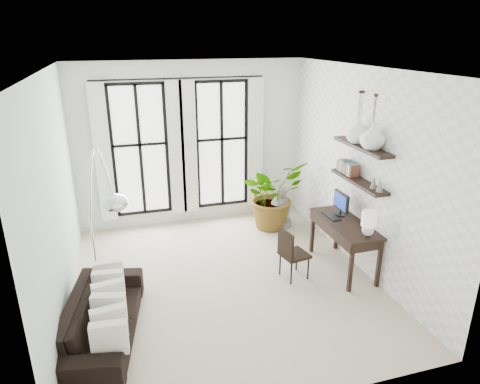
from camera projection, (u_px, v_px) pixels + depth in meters
name	position (u px, v px, depth m)	size (l,w,h in m)	color
floor	(225.00, 281.00, 6.70)	(5.00, 5.00, 0.00)	#BCB095
ceiling	(222.00, 69.00, 5.59)	(5.00, 5.00, 0.00)	white
wall_left	(55.00, 201.00, 5.55)	(5.00, 5.00, 0.00)	silver
wall_right	(361.00, 171.00, 6.75)	(5.00, 5.00, 0.00)	white
wall_back	(192.00, 144.00, 8.40)	(4.50, 4.50, 0.00)	white
windows	(182.00, 148.00, 8.29)	(3.26, 0.13, 2.65)	white
wall_shelves	(359.00, 167.00, 6.55)	(0.25, 1.30, 0.60)	black
sofa	(102.00, 318.00, 5.35)	(2.02, 0.79, 0.59)	black
throw_pillows	(109.00, 303.00, 5.31)	(0.40, 1.52, 0.40)	white
plant	(272.00, 195.00, 8.39)	(1.22, 1.05, 1.35)	#2D7228
desk	(346.00, 227.00, 6.76)	(0.59, 1.40, 1.22)	black
desk_chair	(291.00, 251.00, 6.61)	(0.47, 0.47, 0.84)	black
arc_lamp	(98.00, 185.00, 5.51)	(0.73, 1.69, 2.32)	silver
buddha	(280.00, 210.00, 8.53)	(0.45, 0.45, 0.82)	gray
vase_a	(373.00, 136.00, 6.10)	(0.37, 0.37, 0.38)	white
vase_b	(358.00, 130.00, 6.46)	(0.37, 0.37, 0.38)	white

